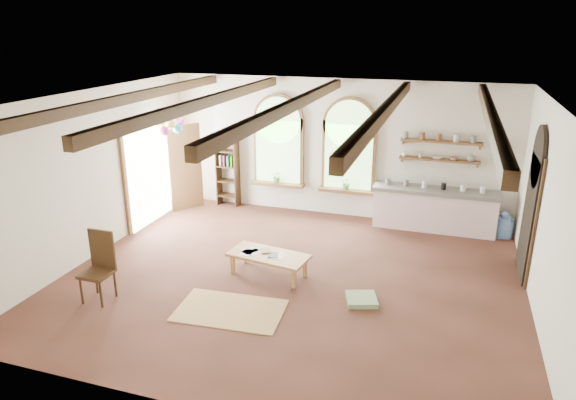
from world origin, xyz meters
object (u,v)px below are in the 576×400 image
at_px(kitchen_counter, 434,209).
at_px(side_chair, 99,281).
at_px(balloon_cluster, 169,121).
at_px(coffee_table, 269,257).

distance_m(kitchen_counter, side_chair, 7.05).
xyz_separation_m(side_chair, balloon_cluster, (-0.61, 3.61, 2.00)).
height_order(kitchen_counter, coffee_table, kitchen_counter).
distance_m(coffee_table, balloon_cluster, 4.05).
relative_size(coffee_table, balloon_cluster, 1.34).
bearing_deg(side_chair, balloon_cluster, 99.56).
bearing_deg(coffee_table, side_chair, -144.64).
bearing_deg(coffee_table, kitchen_counter, 49.39).
xyz_separation_m(kitchen_counter, side_chair, (-5.10, -4.87, -0.14)).
bearing_deg(kitchen_counter, balloon_cluster, -167.54).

